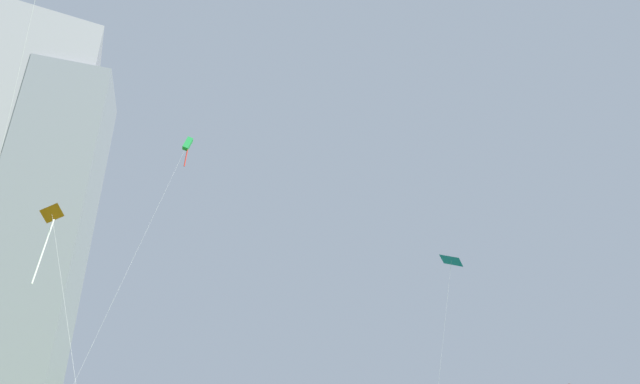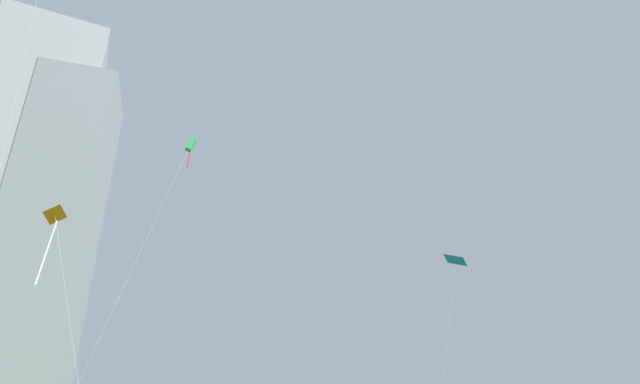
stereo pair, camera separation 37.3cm
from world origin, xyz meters
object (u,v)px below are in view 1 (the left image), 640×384
kite_flying_2 (187,146)px  distant_highrise_0 (11,186)px  kite_flying_3 (49,225)px  kite_flying_1 (451,261)px  distant_highrise_1 (46,218)px

kite_flying_2 → distant_highrise_0: size_ratio=0.27×
distant_highrise_0 → kite_flying_3: bearing=-79.2°
kite_flying_3 → distant_highrise_0: bearing=113.8°
kite_flying_1 → kite_flying_3: (-31.47, -11.20, -2.49)m
kite_flying_1 → kite_flying_3: bearing=-160.4°
kite_flying_1 → distant_highrise_0: size_ratio=0.16×
kite_flying_1 → kite_flying_2: bearing=-176.5°
kite_flying_2 → distant_highrise_0: 81.17m
kite_flying_2 → kite_flying_3: kite_flying_2 is taller
kite_flying_1 → distant_highrise_1: bearing=130.8°
kite_flying_2 → distant_highrise_1: 76.47m
kite_flying_2 → distant_highrise_0: (-40.20, 67.61, 20.02)m
kite_flying_3 → distant_highrise_0: 89.89m
kite_flying_2 → kite_flying_3: 15.76m
kite_flying_2 → distant_highrise_0: distant_highrise_0 is taller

